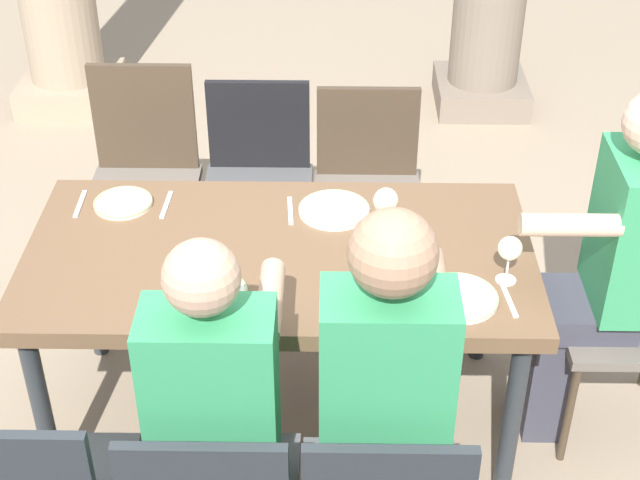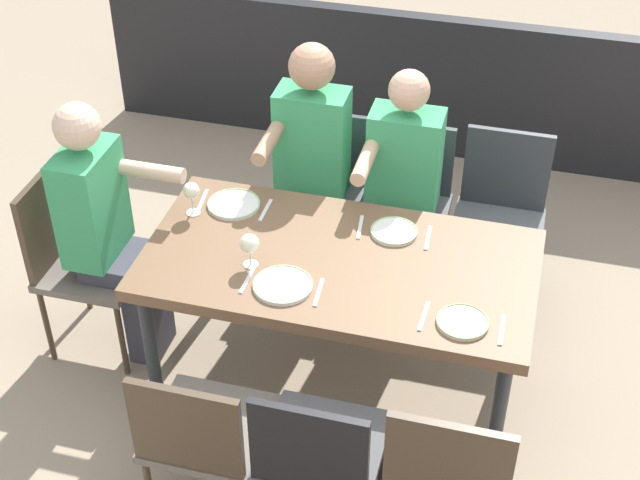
# 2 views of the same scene
# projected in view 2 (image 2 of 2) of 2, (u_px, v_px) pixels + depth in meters

# --- Properties ---
(ground_plane) EXTENTS (16.00, 16.00, 0.00)m
(ground_plane) POSITION_uv_depth(u_px,v_px,m) (337.00, 383.00, 4.34)
(ground_plane) COLOR gray
(dining_table) EXTENTS (1.65, 0.86, 0.74)m
(dining_table) POSITION_uv_depth(u_px,v_px,m) (339.00, 272.00, 3.93)
(dining_table) COLOR brown
(dining_table) RESTS_ON ground
(chair_west_north) EXTENTS (0.44, 0.44, 0.95)m
(chair_west_north) POSITION_uv_depth(u_px,v_px,m) (448.00, 479.00, 3.23)
(chair_west_north) COLOR #6A6158
(chair_west_north) RESTS_ON ground
(chair_west_south) EXTENTS (0.44, 0.44, 0.90)m
(chair_west_south) POSITION_uv_depth(u_px,v_px,m) (500.00, 210.00, 4.55)
(chair_west_south) COLOR #5B5E61
(chair_west_south) RESTS_ON ground
(chair_mid_north) EXTENTS (0.44, 0.44, 0.88)m
(chair_mid_north) POSITION_uv_depth(u_px,v_px,m) (318.00, 453.00, 3.35)
(chair_mid_north) COLOR #4F4F50
(chair_mid_north) RESTS_ON ground
(chair_mid_south) EXTENTS (0.44, 0.44, 0.86)m
(chair_mid_south) POSITION_uv_depth(u_px,v_px,m) (406.00, 198.00, 4.65)
(chair_mid_south) COLOR #5B5E61
(chair_mid_south) RESTS_ON ground
(chair_east_north) EXTENTS (0.44, 0.44, 0.86)m
(chair_east_north) POSITION_uv_depth(u_px,v_px,m) (202.00, 433.00, 3.45)
(chair_east_north) COLOR #6A6158
(chair_east_north) RESTS_ON ground
(chair_east_south) EXTENTS (0.44, 0.44, 0.86)m
(chair_east_south) POSITION_uv_depth(u_px,v_px,m) (319.00, 186.00, 4.75)
(chair_east_south) COLOR #5B5E61
(chair_east_south) RESTS_ON ground
(chair_head_east) EXTENTS (0.44, 0.44, 0.92)m
(chair_head_east) POSITION_uv_depth(u_px,v_px,m) (76.00, 252.00, 4.28)
(chair_head_east) COLOR #6A6158
(chair_head_east) RESTS_ON ground
(diner_woman_green) EXTENTS (0.35, 0.50, 1.35)m
(diner_woman_green) POSITION_uv_depth(u_px,v_px,m) (308.00, 169.00, 4.47)
(diner_woman_green) COLOR #3F3F4C
(diner_woman_green) RESTS_ON ground
(diner_man_white) EXTENTS (0.35, 0.49, 1.27)m
(diner_man_white) POSITION_uv_depth(u_px,v_px,m) (400.00, 190.00, 4.41)
(diner_man_white) COLOR #3F3F4C
(diner_man_white) RESTS_ON ground
(diner_guest_third) EXTENTS (0.49, 0.35, 1.31)m
(diner_guest_third) POSITION_uv_depth(u_px,v_px,m) (108.00, 227.00, 4.13)
(diner_guest_third) COLOR #3F3F4C
(diner_guest_third) RESTS_ON ground
(patio_railing) EXTENTS (4.05, 0.10, 0.90)m
(patio_railing) POSITION_uv_depth(u_px,v_px,m) (423.00, 85.00, 5.71)
(patio_railing) COLOR black
(patio_railing) RESTS_ON ground
(plate_0) EXTENTS (0.20, 0.20, 0.02)m
(plate_0) POSITION_uv_depth(u_px,v_px,m) (463.00, 322.00, 3.57)
(plate_0) COLOR silver
(plate_0) RESTS_ON dining_table
(fork_0) EXTENTS (0.02, 0.17, 0.01)m
(fork_0) POSITION_uv_depth(u_px,v_px,m) (502.00, 330.00, 3.54)
(fork_0) COLOR silver
(fork_0) RESTS_ON dining_table
(spoon_0) EXTENTS (0.02, 0.17, 0.01)m
(spoon_0) POSITION_uv_depth(u_px,v_px,m) (424.00, 316.00, 3.60)
(spoon_0) COLOR silver
(spoon_0) RESTS_ON dining_table
(plate_1) EXTENTS (0.20, 0.20, 0.02)m
(plate_1) POSITION_uv_depth(u_px,v_px,m) (394.00, 231.00, 4.03)
(plate_1) COLOR white
(plate_1) RESTS_ON dining_table
(fork_1) EXTENTS (0.02, 0.17, 0.01)m
(fork_1) POSITION_uv_depth(u_px,v_px,m) (428.00, 238.00, 4.00)
(fork_1) COLOR silver
(fork_1) RESTS_ON dining_table
(spoon_1) EXTENTS (0.04, 0.17, 0.01)m
(spoon_1) POSITION_uv_depth(u_px,v_px,m) (360.00, 227.00, 4.06)
(spoon_1) COLOR silver
(spoon_1) RESTS_ON dining_table
(plate_2) EXTENTS (0.25, 0.25, 0.02)m
(plate_2) POSITION_uv_depth(u_px,v_px,m) (283.00, 285.00, 3.74)
(plate_2) COLOR white
(plate_2) RESTS_ON dining_table
(wine_glass_2) EXTENTS (0.08, 0.08, 0.15)m
(wine_glass_2) POSITION_uv_depth(u_px,v_px,m) (250.00, 244.00, 3.79)
(wine_glass_2) COLOR white
(wine_glass_2) RESTS_ON dining_table
(fork_2) EXTENTS (0.03, 0.17, 0.01)m
(fork_2) POSITION_uv_depth(u_px,v_px,m) (319.00, 292.00, 3.72)
(fork_2) COLOR silver
(fork_2) RESTS_ON dining_table
(spoon_2) EXTENTS (0.02, 0.17, 0.01)m
(spoon_2) POSITION_uv_depth(u_px,v_px,m) (247.00, 280.00, 3.78)
(spoon_2) COLOR silver
(spoon_2) RESTS_ON dining_table
(plate_3) EXTENTS (0.24, 0.24, 0.02)m
(plate_3) POSITION_uv_depth(u_px,v_px,m) (234.00, 204.00, 4.19)
(plate_3) COLOR white
(plate_3) RESTS_ON dining_table
(wine_glass_3) EXTENTS (0.08, 0.08, 0.16)m
(wine_glass_3) POSITION_uv_depth(u_px,v_px,m) (191.00, 192.00, 4.08)
(wine_glass_3) COLOR white
(wine_glass_3) RESTS_ON dining_table
(fork_3) EXTENTS (0.02, 0.17, 0.01)m
(fork_3) POSITION_uv_depth(u_px,v_px,m) (266.00, 210.00, 4.16)
(fork_3) COLOR silver
(fork_3) RESTS_ON dining_table
(spoon_3) EXTENTS (0.04, 0.17, 0.01)m
(spoon_3) POSITION_uv_depth(u_px,v_px,m) (203.00, 200.00, 4.22)
(spoon_3) COLOR silver
(spoon_3) RESTS_ON dining_table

